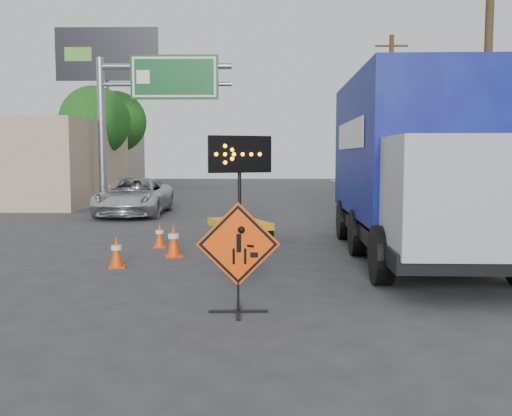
{
  "coord_description": "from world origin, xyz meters",
  "views": [
    {
      "loc": [
        1.04,
        -8.28,
        2.36
      ],
      "look_at": [
        0.86,
        2.41,
        1.38
      ],
      "focal_mm": 40.0,
      "sensor_mm": 36.0,
      "label": 1
    }
  ],
  "objects_px": {
    "arrow_board": "(240,217)",
    "box_truck": "(413,175)",
    "construction_sign": "(238,255)",
    "pickup_truck": "(134,197)"
  },
  "relations": [
    {
      "from": "arrow_board",
      "to": "box_truck",
      "type": "bearing_deg",
      "value": -54.01
    },
    {
      "from": "construction_sign",
      "to": "box_truck",
      "type": "height_order",
      "value": "box_truck"
    },
    {
      "from": "construction_sign",
      "to": "arrow_board",
      "type": "relative_size",
      "value": 0.58
    },
    {
      "from": "construction_sign",
      "to": "box_truck",
      "type": "distance_m",
      "value": 6.32
    },
    {
      "from": "construction_sign",
      "to": "box_truck",
      "type": "relative_size",
      "value": 0.19
    },
    {
      "from": "arrow_board",
      "to": "box_truck",
      "type": "xyz_separation_m",
      "value": [
        4.16,
        -2.47,
        1.27
      ]
    },
    {
      "from": "construction_sign",
      "to": "pickup_truck",
      "type": "distance_m",
      "value": 14.89
    },
    {
      "from": "pickup_truck",
      "to": "box_truck",
      "type": "bearing_deg",
      "value": -47.36
    },
    {
      "from": "pickup_truck",
      "to": "arrow_board",
      "type": "bearing_deg",
      "value": -56.86
    },
    {
      "from": "arrow_board",
      "to": "pickup_truck",
      "type": "xyz_separation_m",
      "value": [
        -4.49,
        6.71,
        0.09
      ]
    }
  ]
}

